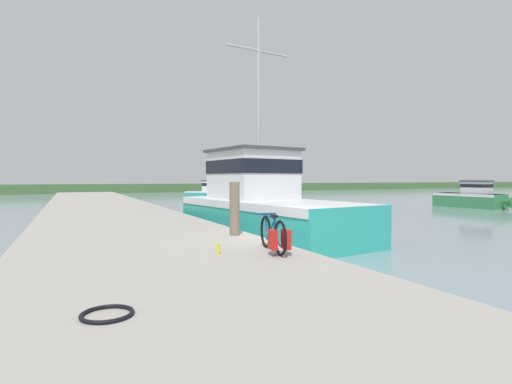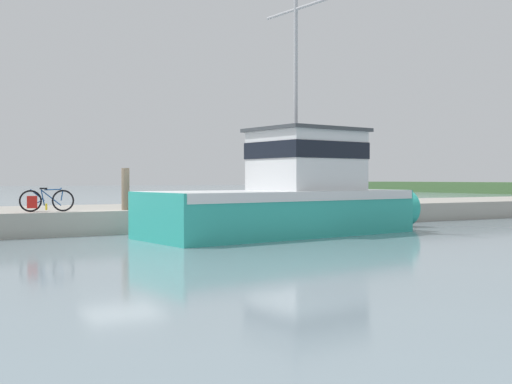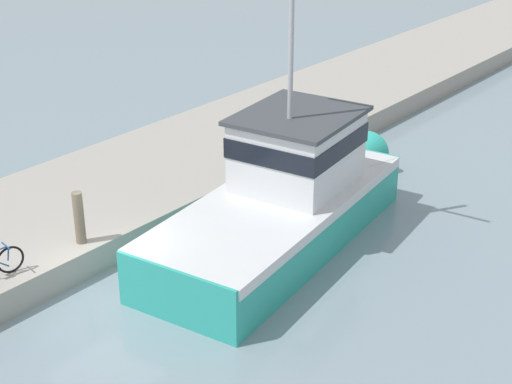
% 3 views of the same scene
% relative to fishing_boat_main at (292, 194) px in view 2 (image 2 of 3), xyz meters
% --- Properties ---
extents(ground_plane, '(320.00, 320.00, 0.00)m').
position_rel_fishing_boat_main_xyz_m(ground_plane, '(-1.82, -5.35, -1.35)').
color(ground_plane, gray).
extents(dock_pier, '(5.83, 80.00, 0.80)m').
position_rel_fishing_boat_main_xyz_m(dock_pier, '(-5.48, -5.35, -0.95)').
color(dock_pier, '#A39E93').
rests_on(dock_pier, ground_plane).
extents(fishing_boat_main, '(4.67, 11.24, 8.94)m').
position_rel_fishing_boat_main_xyz_m(fishing_boat_main, '(0.00, 0.00, 0.00)').
color(fishing_boat_main, teal).
rests_on(fishing_boat_main, ground_plane).
extents(bicycle_touring, '(0.60, 1.71, 0.79)m').
position_rel_fishing_boat_main_xyz_m(bicycle_touring, '(-3.32, -7.57, -0.19)').
color(bicycle_touring, black).
rests_on(bicycle_touring, dock_pier).
extents(mooring_post, '(0.27, 0.27, 1.45)m').
position_rel_fishing_boat_main_xyz_m(mooring_post, '(-3.11, -4.83, 0.18)').
color(mooring_post, '#756651').
rests_on(mooring_post, dock_pier).
extents(water_bottle_by_bike, '(0.07, 0.07, 0.22)m').
position_rel_fishing_boat_main_xyz_m(water_bottle_by_bike, '(-4.44, -7.22, -0.43)').
color(water_bottle_by_bike, yellow).
rests_on(water_bottle_by_bike, dock_pier).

